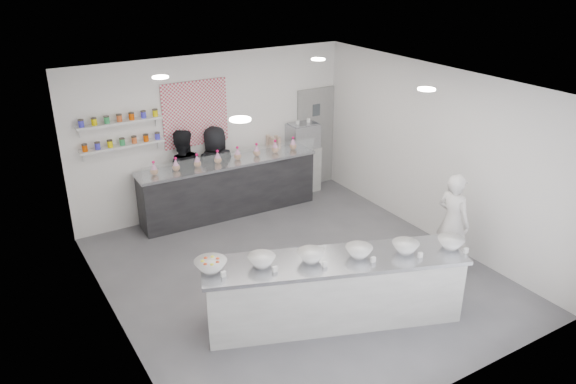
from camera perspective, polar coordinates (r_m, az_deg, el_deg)
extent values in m
plane|color=#515156|center=(8.94, 0.96, -8.35)|extent=(6.00, 6.00, 0.00)
plane|color=white|center=(7.79, 1.11, 10.76)|extent=(6.00, 6.00, 0.00)
plane|color=white|center=(10.75, -7.57, 5.88)|extent=(5.50, 0.00, 5.50)
plane|color=white|center=(7.29, -17.61, -3.86)|extent=(0.00, 6.00, 6.00)
plane|color=white|center=(9.90, 14.66, 3.75)|extent=(0.00, 6.00, 6.00)
cube|color=gray|center=(11.92, 2.77, 5.56)|extent=(0.88, 0.04, 2.10)
cube|color=#C43348|center=(10.47, -9.40, 7.86)|extent=(1.25, 0.03, 1.20)
cube|color=silver|center=(10.09, -16.47, 4.53)|extent=(1.45, 0.22, 0.04)
cube|color=silver|center=(9.97, -16.75, 6.81)|extent=(1.45, 0.22, 0.04)
cylinder|color=white|center=(6.28, -4.88, 7.36)|extent=(0.24, 0.24, 0.02)
cylinder|color=white|center=(7.89, 13.89, 10.11)|extent=(0.24, 0.24, 0.02)
cylinder|color=white|center=(8.62, -12.84, 11.31)|extent=(0.24, 0.24, 0.02)
cylinder|color=white|center=(9.85, 3.08, 13.32)|extent=(0.24, 0.24, 0.02)
cube|color=#ABABA6|center=(7.72, 4.67, -9.87)|extent=(3.57, 2.00, 0.96)
cube|color=black|center=(10.74, -6.00, 0.43)|extent=(3.46, 0.75, 1.07)
cube|color=white|center=(10.23, -5.48, 3.35)|extent=(3.39, 0.14, 0.29)
cube|color=#ABABA6|center=(11.57, 0.15, 2.10)|extent=(1.33, 0.42, 0.99)
cube|color=#93969E|center=(11.49, 1.53, 5.79)|extent=(0.61, 0.42, 0.47)
imported|color=white|center=(9.12, 16.38, -2.94)|extent=(0.44, 0.62, 1.61)
imported|color=black|center=(10.54, -10.65, 1.68)|extent=(0.98, 0.85, 1.74)
imported|color=black|center=(10.78, -7.28, 2.26)|extent=(0.86, 0.59, 1.69)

